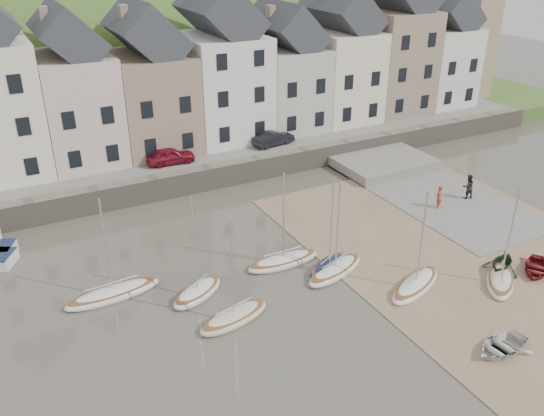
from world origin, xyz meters
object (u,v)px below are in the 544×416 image
sailboat_0 (113,293)px  car_right (274,138)px  car_left (170,156)px  rowboat_green (502,262)px  person_dark (468,186)px  rowboat_red (536,268)px  rowboat_white (501,346)px  person_red (439,197)px

sailboat_0 → car_right: bearing=38.5°
car_left → rowboat_green: bearing=-145.8°
person_dark → rowboat_red: bearing=78.6°
rowboat_white → person_red: person_red is taller
sailboat_0 → person_dark: 26.94m
rowboat_green → car_left: size_ratio=0.63×
rowboat_white → rowboat_red: bearing=113.2°
rowboat_white → rowboat_green: rowboat_green is taller
person_red → person_dark: 3.12m
rowboat_white → rowboat_red: rowboat_white is taller
rowboat_white → car_left: (-7.30, 27.33, 1.88)m
car_left → rowboat_red: bearing=-143.8°
rowboat_red → person_dark: person_dark is taller
person_red → car_right: car_right is taller
rowboat_green → person_dark: (5.73, 8.54, 0.36)m
sailboat_0 → person_red: (23.81, 0.05, 0.73)m
rowboat_green → person_red: (2.62, 8.29, 0.29)m
rowboat_green → car_right: 22.56m
sailboat_0 → car_right: size_ratio=1.65×
rowboat_white → car_left: car_left is taller
rowboat_white → rowboat_red: 8.49m
person_dark → car_right: 16.62m
rowboat_red → person_dark: bearing=124.3°
car_right → rowboat_white: bearing=165.8°
person_red → car_right: size_ratio=0.46×
rowboat_red → car_right: (-5.41, 23.25, 1.86)m
person_red → rowboat_white: bearing=17.4°
rowboat_green → rowboat_red: size_ratio=0.82×
sailboat_0 → car_left: (8.21, 13.97, 2.00)m
car_right → rowboat_red: bearing=-176.9°
car_right → car_left: bearing=80.0°
rowboat_green → person_red: bearing=139.3°
rowboat_red → car_right: car_right is taller
rowboat_red → car_right: size_ratio=0.78×
car_left → car_right: car_left is taller
rowboat_white → car_right: car_right is taller
rowboat_red → person_dark: 10.39m
rowboat_white → car_right: 27.47m
person_red → car_left: (-15.60, 13.92, 1.27)m
person_dark → rowboat_green: bearing=67.2°
sailboat_0 → rowboat_white: 20.47m
person_dark → car_right: size_ratio=0.50×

